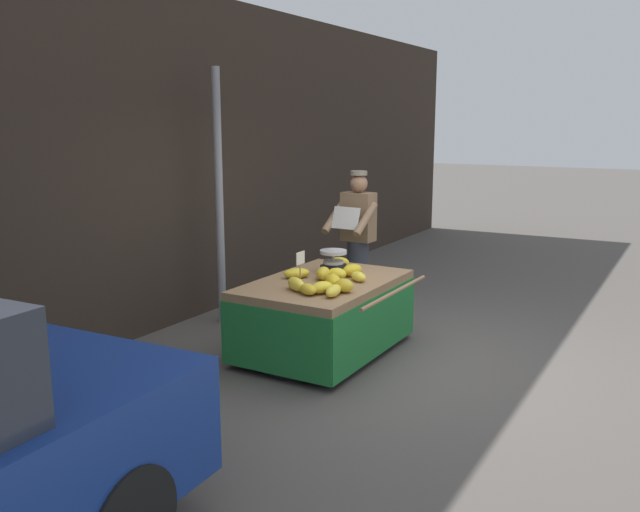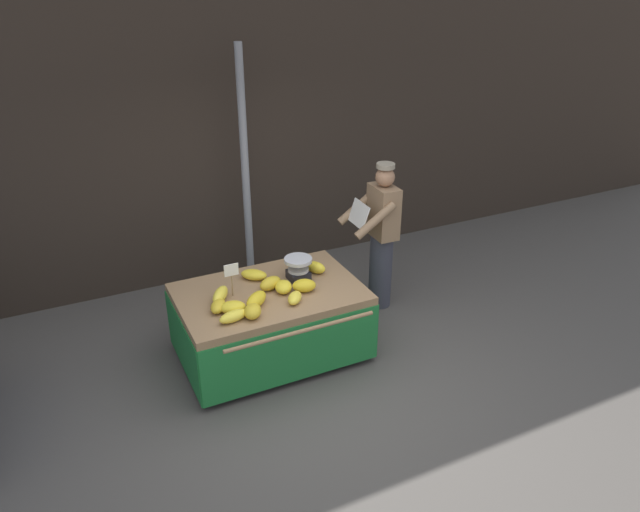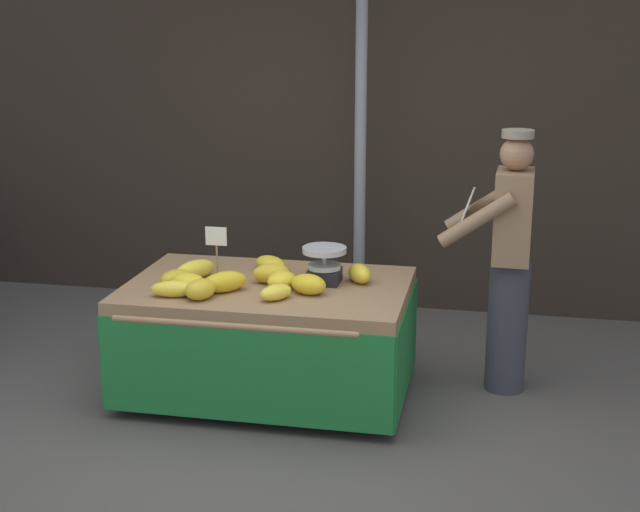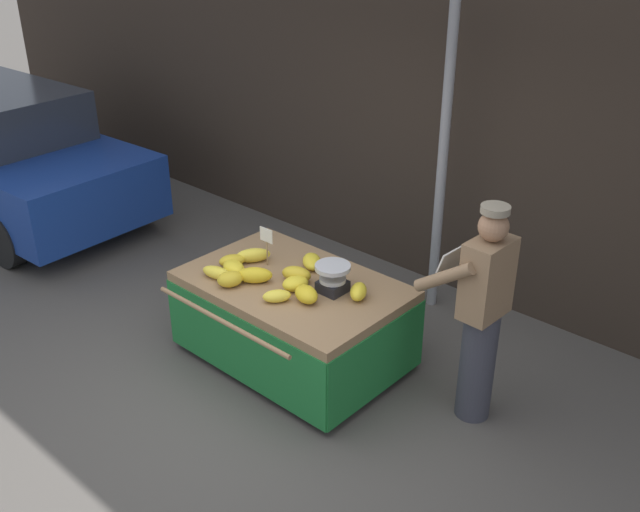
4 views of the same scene
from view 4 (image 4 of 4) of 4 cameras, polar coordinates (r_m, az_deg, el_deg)
name	(u,v)px [view 4 (image 4 of 4)]	position (r m, az deg, el deg)	size (l,w,h in m)	color
ground_plane	(237,413)	(5.71, -6.50, -12.13)	(60.00, 60.00, 0.00)	#514C47
back_wall	(463,99)	(6.89, 11.20, 11.99)	(16.00, 0.24, 3.72)	#332821
street_pole	(442,162)	(6.50, 9.59, 7.31)	(0.09, 0.09, 2.87)	gray
banana_cart	(293,302)	(5.95, -2.14, -3.63)	(1.80, 1.37, 0.75)	#93704C
weighing_scale	(333,278)	(5.65, 1.00, -1.77)	(0.28, 0.28, 0.23)	black
price_sign	(266,239)	(6.00, -4.23, 1.37)	(0.14, 0.01, 0.34)	#997A51
banana_bunch_0	(312,262)	(6.05, -0.64, -0.44)	(0.15, 0.27, 0.10)	yellow
banana_bunch_1	(296,274)	(5.83, -1.86, -1.43)	(0.14, 0.25, 0.13)	gold
banana_bunch_2	(295,284)	(5.71, -1.94, -2.18)	(0.16, 0.21, 0.11)	yellow
banana_bunch_3	(306,294)	(5.54, -1.09, -3.02)	(0.16, 0.23, 0.13)	gold
banana_bunch_4	(232,261)	(6.10, -6.91, -0.36)	(0.13, 0.22, 0.10)	gold
banana_bunch_5	(230,279)	(5.80, -7.07, -1.81)	(0.15, 0.21, 0.13)	gold
banana_bunch_6	(217,273)	(5.93, -8.06, -1.32)	(0.12, 0.28, 0.10)	yellow
banana_bunch_7	(255,275)	(5.83, -5.16, -1.51)	(0.14, 0.29, 0.13)	gold
banana_bunch_8	(234,268)	(5.98, -6.79, -0.93)	(0.16, 0.23, 0.11)	yellow
banana_bunch_9	(277,296)	(5.56, -3.41, -3.16)	(0.12, 0.22, 0.09)	yellow
banana_bunch_10	(358,292)	(5.59, 3.03, -2.81)	(0.13, 0.22, 0.12)	yellow
banana_bunch_11	(253,255)	(6.15, -5.27, 0.05)	(0.12, 0.29, 0.12)	yellow
vendor_person	(481,314)	(5.30, 12.53, -4.47)	(0.59, 0.53, 1.71)	#383842
parked_car	(4,155)	(9.47, -23.56, 7.31)	(3.98, 1.89, 1.51)	navy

